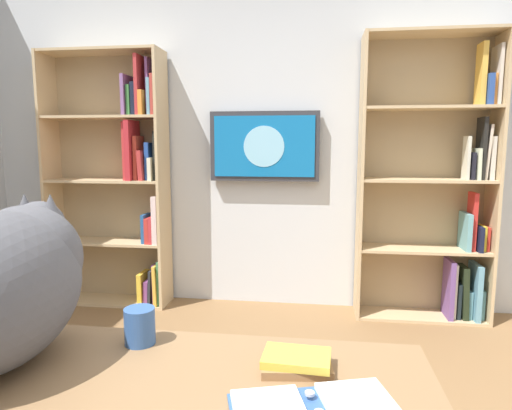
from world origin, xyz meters
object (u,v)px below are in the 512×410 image
bookshelf_right (122,179)px  desk_book_stack (296,362)px  coffee_mug (140,326)px  cat (6,280)px  bookshelf_left (439,191)px  wall_mounted_tv (264,146)px

bookshelf_right → desk_book_stack: size_ratio=11.48×
bookshelf_right → desk_book_stack: bearing=122.3°
coffee_mug → cat: bearing=23.7°
bookshelf_right → cat: size_ratio=3.15×
bookshelf_left → cat: size_ratio=3.24×
bookshelf_left → coffee_mug: bearing=59.4°
wall_mounted_tv → coffee_mug: (0.06, 2.33, -0.46)m
bookshelf_right → wall_mounted_tv: bearing=-175.9°
wall_mounted_tv → coffee_mug: wall_mounted_tv is taller
bookshelf_left → wall_mounted_tv: bearing=-3.5°
bookshelf_left → bookshelf_right: bearing=0.1°
bookshelf_right → desk_book_stack: 2.77m
cat → desk_book_stack: cat is taller
desk_book_stack → wall_mounted_tv: bearing=-81.6°
bookshelf_right → coffee_mug: (-1.06, 2.25, -0.20)m
bookshelf_right → desk_book_stack: (-1.48, 2.33, -0.23)m
bookshelf_right → coffee_mug: bookshelf_right is taller
wall_mounted_tv → bookshelf_right: bearing=4.1°
coffee_mug → desk_book_stack: size_ratio=0.56×
bookshelf_right → cat: 2.50m
bookshelf_right → coffee_mug: bearing=115.3°
cat → coffee_mug: 0.34m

